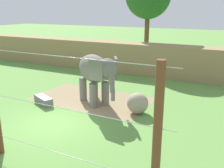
# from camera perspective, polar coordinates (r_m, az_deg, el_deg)

# --- Properties ---
(ground_plane) EXTENTS (120.00, 120.00, 0.00)m
(ground_plane) POSITION_cam_1_polar(r_m,az_deg,el_deg) (12.44, -12.70, -8.49)
(ground_plane) COLOR #609342
(dirt_patch) EXTENTS (6.91, 4.05, 0.01)m
(dirt_patch) POSITION_cam_1_polar(r_m,az_deg,el_deg) (15.33, -4.48, -3.26)
(dirt_patch) COLOR #937F5B
(dirt_patch) RESTS_ON ground
(embankment_wall) EXTENTS (36.00, 1.80, 2.45)m
(embankment_wall) POSITION_cam_1_polar(r_m,az_deg,el_deg) (21.19, 5.87, 5.66)
(embankment_wall) COLOR #997F56
(embankment_wall) RESTS_ON ground
(elephant) EXTENTS (3.37, 2.79, 2.79)m
(elephant) POSITION_cam_1_polar(r_m,az_deg,el_deg) (14.00, -3.61, 2.74)
(elephant) COLOR slate
(elephant) RESTS_ON ground
(enrichment_ball) EXTENTS (1.08, 1.08, 1.08)m
(enrichment_ball) POSITION_cam_1_polar(r_m,az_deg,el_deg) (13.12, 5.70, -4.27)
(enrichment_ball) COLOR gray
(enrichment_ball) RESTS_ON ground
(feed_trough) EXTENTS (1.48, 1.03, 0.44)m
(feed_trough) POSITION_cam_1_polar(r_m,az_deg,el_deg) (14.87, -14.94, -3.54)
(feed_trough) COLOR slate
(feed_trough) RESTS_ON ground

